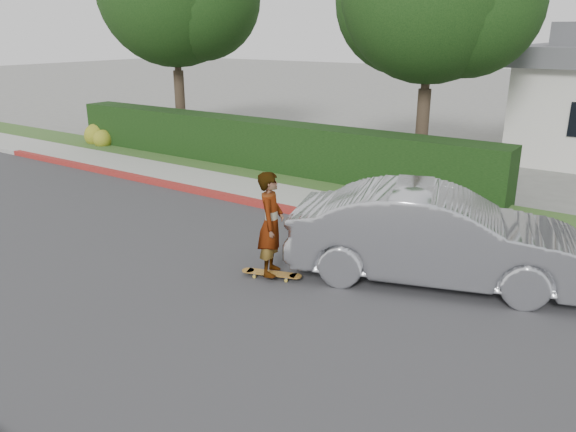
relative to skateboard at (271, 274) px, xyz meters
name	(u,v)px	position (x,y,z in m)	size (l,w,h in m)	color
ground	(146,268)	(-2.11, -0.94, -0.09)	(120.00, 120.00, 0.00)	slate
road	(146,268)	(-2.11, -0.94, -0.09)	(60.00, 8.00, 0.01)	#2D2D30
curb_far	(278,208)	(-2.11, 3.16, -0.02)	(60.00, 0.20, 0.15)	#9E9E99
curb_red_section	(135,178)	(-7.11, 3.16, -0.02)	(12.00, 0.21, 0.15)	maroon
sidewalk_far	(299,199)	(-2.11, 4.06, -0.03)	(60.00, 1.60, 0.12)	gray
planting_strip	(332,186)	(-2.11, 5.66, -0.04)	(60.00, 1.60, 0.10)	#2D4C1E
hedge	(257,145)	(-5.11, 6.26, 0.66)	(15.00, 1.00, 1.50)	black
flowering_shrub	(99,137)	(-12.12, 5.80, 0.24)	(1.40, 1.00, 0.90)	#2D4C19
skateboard	(271,274)	(0.00, 0.00, 0.00)	(1.08, 0.53, 0.10)	gold
skateboarder	(271,224)	(0.00, 0.00, 0.91)	(0.65, 0.43, 1.78)	white
car_silver	(435,236)	(2.28, 1.55, 0.71)	(1.69, 4.85, 1.60)	#B1B2B8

